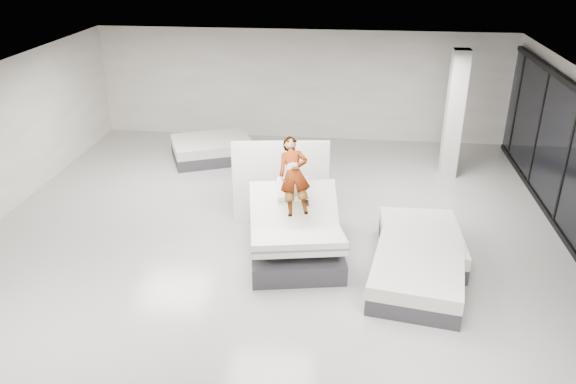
{
  "coord_description": "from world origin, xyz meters",
  "views": [
    {
      "loc": [
        1.45,
        -9.16,
        5.68
      ],
      "look_at": [
        0.31,
        0.86,
        1.0
      ],
      "focal_mm": 35.0,
      "sensor_mm": 36.0,
      "label": 1
    }
  ],
  "objects_px": {
    "hero_bed": "(295,237)",
    "column": "(454,115)",
    "flat_bed_right_near": "(417,275)",
    "flat_bed_right_far": "(421,243)",
    "remote": "(307,203)",
    "person": "(294,187)",
    "divider_panel": "(281,183)",
    "flat_bed_left_far": "(212,149)"
  },
  "relations": [
    {
      "from": "flat_bed_right_near",
      "to": "remote",
      "type": "bearing_deg",
      "value": 156.63
    },
    {
      "from": "hero_bed",
      "to": "column",
      "type": "xyz_separation_m",
      "value": [
        3.47,
        4.41,
        1.17
      ]
    },
    {
      "from": "flat_bed_right_far",
      "to": "flat_bed_right_near",
      "type": "xyz_separation_m",
      "value": [
        -0.17,
        -1.15,
        0.01
      ]
    },
    {
      "from": "remote",
      "to": "column",
      "type": "distance_m",
      "value": 5.49
    },
    {
      "from": "flat_bed_right_far",
      "to": "flat_bed_right_near",
      "type": "height_order",
      "value": "flat_bed_right_near"
    },
    {
      "from": "flat_bed_right_near",
      "to": "flat_bed_right_far",
      "type": "bearing_deg",
      "value": 81.47
    },
    {
      "from": "divider_panel",
      "to": "column",
      "type": "bearing_deg",
      "value": 30.21
    },
    {
      "from": "divider_panel",
      "to": "flat_bed_left_far",
      "type": "distance_m",
      "value": 4.2
    },
    {
      "from": "hero_bed",
      "to": "remote",
      "type": "bearing_deg",
      "value": 3.89
    },
    {
      "from": "person",
      "to": "flat_bed_right_near",
      "type": "xyz_separation_m",
      "value": [
        2.27,
        -1.17,
        -1.04
      ]
    },
    {
      "from": "remote",
      "to": "divider_panel",
      "type": "bearing_deg",
      "value": 105.33
    },
    {
      "from": "hero_bed",
      "to": "flat_bed_right_near",
      "type": "relative_size",
      "value": 1.12
    },
    {
      "from": "flat_bed_right_near",
      "to": "flat_bed_left_far",
      "type": "bearing_deg",
      "value": 131.34
    },
    {
      "from": "remote",
      "to": "flat_bed_right_near",
      "type": "relative_size",
      "value": 0.06
    },
    {
      "from": "hero_bed",
      "to": "remote",
      "type": "distance_m",
      "value": 0.75
    },
    {
      "from": "remote",
      "to": "flat_bed_right_near",
      "type": "distance_m",
      "value": 2.34
    },
    {
      "from": "person",
      "to": "flat_bed_right_near",
      "type": "height_order",
      "value": "person"
    },
    {
      "from": "person",
      "to": "flat_bed_right_far",
      "type": "height_order",
      "value": "person"
    },
    {
      "from": "divider_panel",
      "to": "flat_bed_left_far",
      "type": "xyz_separation_m",
      "value": [
        -2.33,
        3.44,
        -0.63
      ]
    },
    {
      "from": "flat_bed_right_far",
      "to": "column",
      "type": "height_order",
      "value": "column"
    },
    {
      "from": "flat_bed_right_far",
      "to": "flat_bed_left_far",
      "type": "bearing_deg",
      "value": 138.77
    },
    {
      "from": "remote",
      "to": "column",
      "type": "bearing_deg",
      "value": 42.94
    },
    {
      "from": "person",
      "to": "flat_bed_right_far",
      "type": "relative_size",
      "value": 0.79
    },
    {
      "from": "remote",
      "to": "person",
      "type": "bearing_deg",
      "value": 122.15
    },
    {
      "from": "divider_panel",
      "to": "person",
      "type": "bearing_deg",
      "value": -77.39
    },
    {
      "from": "flat_bed_left_far",
      "to": "hero_bed",
      "type": "bearing_deg",
      "value": -60.07
    },
    {
      "from": "hero_bed",
      "to": "column",
      "type": "distance_m",
      "value": 5.73
    },
    {
      "from": "person",
      "to": "flat_bed_left_far",
      "type": "bearing_deg",
      "value": 110.49
    },
    {
      "from": "hero_bed",
      "to": "divider_panel",
      "type": "bearing_deg",
      "value": 107.89
    },
    {
      "from": "person",
      "to": "divider_panel",
      "type": "relative_size",
      "value": 0.77
    },
    {
      "from": "person",
      "to": "divider_panel",
      "type": "distance_m",
      "value": 1.22
    },
    {
      "from": "person",
      "to": "column",
      "type": "distance_m",
      "value": 5.41
    },
    {
      "from": "hero_bed",
      "to": "divider_panel",
      "type": "relative_size",
      "value": 1.24
    },
    {
      "from": "flat_bed_left_far",
      "to": "column",
      "type": "xyz_separation_m",
      "value": [
        6.25,
        -0.42,
        1.32
      ]
    },
    {
      "from": "person",
      "to": "flat_bed_left_far",
      "type": "relative_size",
      "value": 0.62
    },
    {
      "from": "remote",
      "to": "hero_bed",
      "type": "bearing_deg",
      "value": 173.29
    },
    {
      "from": "column",
      "to": "divider_panel",
      "type": "bearing_deg",
      "value": -142.45
    },
    {
      "from": "hero_bed",
      "to": "flat_bed_right_near",
      "type": "xyz_separation_m",
      "value": [
        2.22,
        -0.85,
        -0.15
      ]
    },
    {
      "from": "flat_bed_right_near",
      "to": "person",
      "type": "bearing_deg",
      "value": 152.87
    },
    {
      "from": "person",
      "to": "flat_bed_right_far",
      "type": "bearing_deg",
      "value": -10.94
    },
    {
      "from": "hero_bed",
      "to": "divider_panel",
      "type": "distance_m",
      "value": 1.55
    },
    {
      "from": "flat_bed_right_far",
      "to": "divider_panel",
      "type": "bearing_deg",
      "value": 158.93
    }
  ]
}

